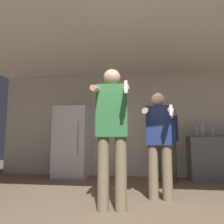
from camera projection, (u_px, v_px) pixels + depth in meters
wall_back at (137, 123)px, 5.37m from camera, size 7.00×0.06×2.55m
ceiling_slab at (132, 45)px, 3.97m from camera, size 7.00×3.69×0.05m
refrigerator at (73, 142)px, 5.15m from camera, size 0.77×0.75×1.63m
bottle_red_label at (196, 131)px, 4.86m from camera, size 0.06×0.06×0.34m
bottle_brown_liquor at (202, 131)px, 4.84m from camera, size 0.09×0.09×0.32m
bottle_short_whiskey at (213, 132)px, 4.80m from camera, size 0.07×0.07×0.26m
person_woman_foreground at (112, 128)px, 2.72m from camera, size 0.47×0.50×1.75m
person_man_side at (159, 139)px, 3.19m from camera, size 0.45×0.54×1.55m
person_spectator_back at (166, 134)px, 4.59m from camera, size 0.61×0.61×1.66m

